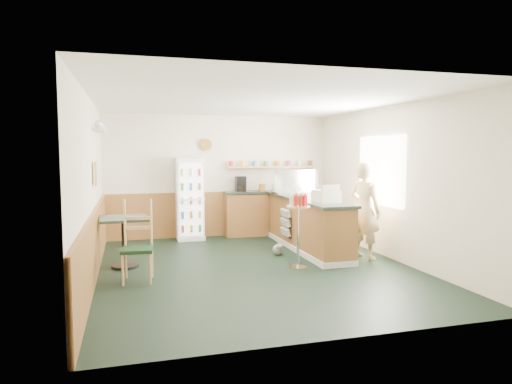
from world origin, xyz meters
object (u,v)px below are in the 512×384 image
object	(u,v)px
condiment_stand	(298,218)
display_case	(295,183)
drinks_fridge	(190,199)
cash_register	(326,196)
shopkeeper	(365,210)
cafe_chair	(137,238)
cafe_table	(124,232)

from	to	relation	value
condiment_stand	display_case	bearing A→B (deg)	71.17
drinks_fridge	cash_register	xyz separation A→B (m)	(2.05, -2.53, 0.24)
display_case	shopkeeper	bearing A→B (deg)	-67.28
drinks_fridge	cafe_chair	distance (m)	3.19
condiment_stand	drinks_fridge	bearing A→B (deg)	115.01
drinks_fridge	condiment_stand	xyz separation A→B (m)	(1.37, -2.94, -0.06)
cafe_chair	display_case	bearing A→B (deg)	38.01
drinks_fridge	cafe_chair	size ratio (longest dim) A/B	1.48
display_case	condiment_stand	world-z (taller)	display_case
cafe_chair	shopkeeper	bearing A→B (deg)	10.87
cash_register	cafe_table	world-z (taller)	cash_register
display_case	cafe_chair	bearing A→B (deg)	-148.10
drinks_fridge	condiment_stand	bearing A→B (deg)	-64.99
display_case	cafe_chair	distance (m)	3.83
cafe_table	cafe_chair	distance (m)	0.84
cafe_table	shopkeeper	bearing A→B (deg)	-6.78
display_case	cash_register	bearing A→B (deg)	-90.00
drinks_fridge	display_case	size ratio (longest dim) A/B	1.99
condiment_stand	cafe_table	size ratio (longest dim) A/B	1.43
shopkeeper	cafe_table	world-z (taller)	shopkeeper
drinks_fridge	condiment_stand	distance (m)	3.25
display_case	condiment_stand	size ratio (longest dim) A/B	0.74
display_case	condiment_stand	xyz separation A→B (m)	(-0.67, -1.98, -0.44)
shopkeeper	condiment_stand	world-z (taller)	shopkeeper
drinks_fridge	cafe_table	size ratio (longest dim) A/B	2.12
drinks_fridge	cafe_table	distance (m)	2.56
condiment_stand	cafe_chair	world-z (taller)	same
display_case	cafe_table	world-z (taller)	display_case
drinks_fridge	shopkeeper	distance (m)	3.81
drinks_fridge	condiment_stand	world-z (taller)	drinks_fridge
cash_register	cafe_chair	size ratio (longest dim) A/B	0.33
cash_register	cafe_table	xyz separation A→B (m)	(-3.40, 0.38, -0.53)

